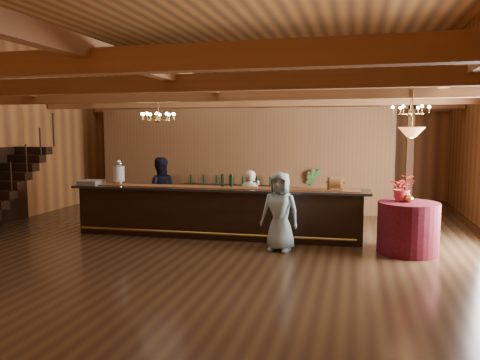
% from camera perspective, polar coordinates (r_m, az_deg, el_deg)
% --- Properties ---
extents(floor, '(14.00, 14.00, 0.00)m').
position_cam_1_polar(floor, '(10.96, -1.98, -6.78)').
color(floor, '#432E1A').
rests_on(floor, ground).
extents(wall_back, '(12.00, 0.10, 5.50)m').
position_cam_1_polar(wall_back, '(17.52, 4.33, 7.09)').
color(wall_back, '#A5652F').
rests_on(wall_back, floor).
extents(beam_grid, '(11.90, 13.90, 0.39)m').
position_cam_1_polar(beam_grid, '(11.20, -1.32, 10.19)').
color(beam_grid, '#95532B').
rests_on(beam_grid, wall_left).
extents(support_posts, '(9.20, 10.20, 3.20)m').
position_cam_1_polar(support_posts, '(10.24, -2.78, 1.37)').
color(support_posts, '#95532B').
rests_on(support_posts, floor).
extents(partition_wall, '(9.00, 0.18, 3.10)m').
position_cam_1_polar(partition_wall, '(14.22, -0.06, 2.50)').
color(partition_wall, brown).
rests_on(partition_wall, floor).
extents(staircase, '(1.00, 2.80, 2.00)m').
position_cam_1_polar(staircase, '(12.78, -27.21, -1.06)').
color(staircase, black).
rests_on(staircase, floor).
extents(backroom_boxes, '(4.10, 0.60, 1.10)m').
position_cam_1_polar(backroom_boxes, '(16.21, 2.36, -0.68)').
color(backroom_boxes, black).
rests_on(backroom_boxes, floor).
extents(tasting_bar, '(6.86, 1.11, 1.15)m').
position_cam_1_polar(tasting_bar, '(10.77, -2.88, -3.88)').
color(tasting_bar, black).
rests_on(tasting_bar, floor).
extents(beverage_dispenser, '(0.26, 0.26, 0.60)m').
position_cam_1_polar(beverage_dispenser, '(11.57, -14.55, 0.87)').
color(beverage_dispenser, silver).
rests_on(beverage_dispenser, tasting_bar).
extents(glass_rack_tray, '(0.50, 0.50, 0.10)m').
position_cam_1_polar(glass_rack_tray, '(11.81, -17.67, -0.28)').
color(glass_rack_tray, gray).
rests_on(glass_rack_tray, tasting_bar).
extents(raffle_drum, '(0.34, 0.24, 0.30)m').
position_cam_1_polar(raffle_drum, '(10.26, 11.53, -0.33)').
color(raffle_drum, '#956227').
rests_on(raffle_drum, tasting_bar).
extents(bar_bottle_0, '(0.07, 0.07, 0.30)m').
position_cam_1_polar(bar_bottle_0, '(10.77, -2.16, -0.05)').
color(bar_bottle_0, black).
rests_on(bar_bottle_0, tasting_bar).
extents(bar_bottle_1, '(0.07, 0.07, 0.30)m').
position_cam_1_polar(bar_bottle_1, '(10.72, -1.05, -0.08)').
color(bar_bottle_1, black).
rests_on(bar_bottle_1, tasting_bar).
extents(backbar_shelf, '(2.88, 0.51, 0.81)m').
position_cam_1_polar(backbar_shelf, '(14.06, -1.23, -2.24)').
color(backbar_shelf, black).
rests_on(backbar_shelf, floor).
extents(round_table, '(1.19, 1.19, 1.03)m').
position_cam_1_polar(round_table, '(9.90, 19.79, -5.50)').
color(round_table, maroon).
rests_on(round_table, floor).
extents(chandelier_left, '(0.80, 0.80, 0.59)m').
position_cam_1_polar(chandelier_left, '(11.34, -9.93, 7.65)').
color(chandelier_left, gold).
rests_on(chandelier_left, beam_grid).
extents(chandelier_right, '(0.80, 0.80, 0.46)m').
position_cam_1_polar(chandelier_right, '(11.10, 20.10, 8.07)').
color(chandelier_right, gold).
rests_on(chandelier_right, beam_grid).
extents(pendant_lamp, '(0.52, 0.52, 0.90)m').
position_cam_1_polar(pendant_lamp, '(9.71, 20.19, 5.49)').
color(pendant_lamp, gold).
rests_on(pendant_lamp, beam_grid).
extents(bartender, '(0.56, 0.39, 1.49)m').
position_cam_1_polar(bartender, '(11.27, 1.28, -2.56)').
color(bartender, white).
rests_on(bartender, floor).
extents(staff_second, '(1.06, 0.96, 1.77)m').
position_cam_1_polar(staff_second, '(11.97, -9.73, -1.47)').
color(staff_second, black).
rests_on(staff_second, floor).
extents(guest, '(0.86, 0.64, 1.61)m').
position_cam_1_polar(guest, '(9.50, 4.89, -3.85)').
color(guest, '#8FBCCE').
rests_on(guest, floor).
extents(floor_plant, '(0.76, 0.63, 1.33)m').
position_cam_1_polar(floor_plant, '(13.95, 8.72, -1.29)').
color(floor_plant, '#2E4D23').
rests_on(floor_plant, floor).
extents(table_flowers, '(0.55, 0.49, 0.55)m').
position_cam_1_polar(table_flowers, '(9.88, 19.25, -0.88)').
color(table_flowers, red).
rests_on(table_flowers, round_table).
extents(table_vase, '(0.15, 0.15, 0.29)m').
position_cam_1_polar(table_vase, '(9.78, 19.90, -1.73)').
color(table_vase, gold).
rests_on(table_vase, round_table).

